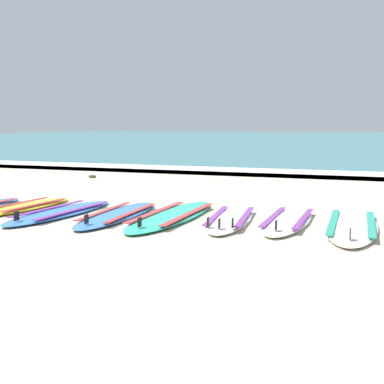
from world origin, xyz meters
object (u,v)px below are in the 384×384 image
object	(u,v)px
surfboard_7	(288,220)
surfboard_8	(352,225)
surfboard_3	(61,212)
surfboard_4	(118,214)
surfboard_5	(172,215)
surfboard_6	(230,219)
surfboard_2	(26,207)

from	to	relation	value
surfboard_7	surfboard_8	size ratio (longest dim) A/B	0.87
surfboard_3	surfboard_4	size ratio (longest dim) A/B	1.01
surfboard_5	surfboard_6	xyz separation A→B (m)	(0.79, 0.03, 0.00)
surfboard_4	surfboard_2	bearing A→B (deg)	175.40
surfboard_4	surfboard_7	bearing A→B (deg)	9.26
surfboard_3	surfboard_8	world-z (taller)	same
surfboard_3	surfboard_6	bearing A→B (deg)	7.77
surfboard_5	surfboard_2	bearing A→B (deg)	-178.48
surfboard_5	surfboard_6	world-z (taller)	same
surfboard_2	surfboard_6	bearing A→B (deg)	1.66
surfboard_8	surfboard_5	bearing A→B (deg)	-177.39
surfboard_3	surfboard_2	bearing A→B (deg)	163.25
surfboard_4	surfboard_5	xyz separation A→B (m)	(0.71, 0.19, -0.00)
surfboard_3	surfboard_6	size ratio (longest dim) A/B	1.08
surfboard_4	surfboard_8	xyz separation A→B (m)	(2.98, 0.29, -0.00)
surfboard_3	surfboard_5	bearing A→B (deg)	10.64
surfboard_6	surfboard_4	bearing A→B (deg)	-171.79
surfboard_8	surfboard_3	bearing A→B (deg)	-174.12
surfboard_3	surfboard_5	size ratio (longest dim) A/B	0.88
surfboard_5	surfboard_7	xyz separation A→B (m)	(1.50, 0.17, 0.00)
surfboard_2	surfboard_3	bearing A→B (deg)	-16.75
surfboard_2	surfboard_4	world-z (taller)	same
surfboard_2	surfboard_5	bearing A→B (deg)	1.52
surfboard_8	surfboard_4	bearing A→B (deg)	-174.42
surfboard_7	surfboard_6	bearing A→B (deg)	-168.56
surfboard_3	surfboard_4	distance (m)	0.83
surfboard_2	surfboard_7	bearing A→B (deg)	3.52
surfboard_3	surfboard_4	bearing A→B (deg)	6.96
surfboard_4	surfboard_3	bearing A→B (deg)	-173.04
surfboard_2	surfboard_4	xyz separation A→B (m)	(1.58, -0.13, -0.00)
surfboard_4	surfboard_7	xyz separation A→B (m)	(2.21, 0.36, 0.00)
surfboard_2	surfboard_8	xyz separation A→B (m)	(4.56, 0.16, -0.00)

